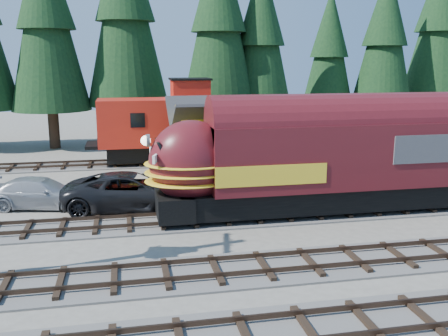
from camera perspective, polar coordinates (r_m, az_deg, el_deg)
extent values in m
plane|color=#6B665B|center=(21.95, 13.86, -8.21)|extent=(120.00, 120.00, 0.00)
cube|color=#4C4947|center=(37.30, -12.62, 0.37)|extent=(32.00, 3.20, 0.08)
cube|color=#38281E|center=(36.55, -12.65, 0.46)|extent=(32.00, 0.08, 0.16)
cube|color=#38281E|center=(37.97, -12.61, 0.90)|extent=(32.00, 0.08, 0.16)
cube|color=gold|center=(30.95, 5.81, 1.32)|extent=(12.00, 6.00, 3.40)
cube|color=yellow|center=(30.59, 5.91, 5.78)|extent=(11.88, 3.30, 1.44)
cube|color=white|center=(28.69, -5.18, 1.48)|extent=(0.06, 2.40, 0.60)
cone|color=black|center=(45.52, -19.68, 15.74)|extent=(6.61, 6.61, 15.06)
cone|color=black|center=(45.86, -11.24, 17.23)|extent=(7.13, 7.13, 16.24)
cone|color=black|center=(43.56, -0.62, 16.33)|extent=(6.48, 6.48, 14.77)
cone|color=black|center=(44.84, 4.23, 14.69)|extent=(5.77, 5.77, 13.15)
cone|color=black|center=(50.68, 11.94, 13.02)|extent=(5.14, 5.14, 11.71)
cone|color=black|center=(51.03, 17.91, 13.97)|extent=(5.84, 5.84, 13.30)
cone|color=black|center=(55.94, 23.51, 14.96)|extent=(6.79, 6.79, 15.46)
cube|color=black|center=(25.42, 11.61, -3.13)|extent=(14.83, 2.65, 1.14)
cube|color=#531318|center=(25.29, 13.56, 1.65)|extent=(13.53, 3.12, 3.12)
ellipsoid|color=#531318|center=(23.18, -3.76, 0.77)|extent=(3.95, 3.06, 3.85)
cube|color=#38383A|center=(27.06, 21.02, 2.64)|extent=(4.16, 3.18, 1.35)
sphere|color=white|center=(22.83, -8.94, 3.11)|extent=(0.46, 0.46, 0.46)
cube|color=black|center=(37.31, -5.50, 1.94)|extent=(10.02, 2.58, 1.11)
cube|color=red|center=(36.98, -5.57, 5.33)|extent=(11.13, 3.23, 3.34)
cube|color=red|center=(36.90, -3.90, 8.99)|extent=(2.67, 2.45, 1.34)
imported|color=black|center=(26.00, -10.54, -2.63)|extent=(7.17, 3.95, 1.90)
imported|color=#A2A4A9|center=(27.61, -20.24, -2.68)|extent=(5.70, 3.17, 1.56)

